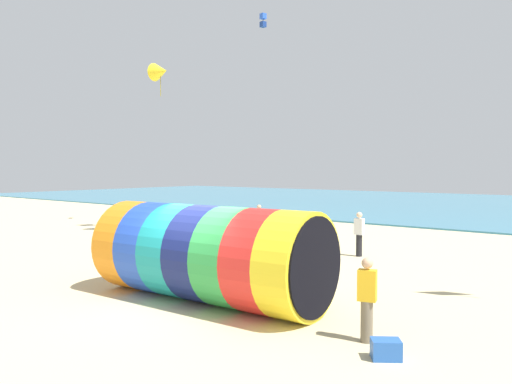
{
  "coord_description": "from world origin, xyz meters",
  "views": [
    {
      "loc": [
        8.88,
        -8.46,
        3.44
      ],
      "look_at": [
        -0.03,
        2.76,
        2.76
      ],
      "focal_mm": 35.0,
      "sensor_mm": 36.0,
      "label": 1
    }
  ],
  "objects_px": {
    "kite_handler": "(367,299)",
    "bystander_mid_beach": "(259,221)",
    "kite_yellow_delta": "(160,72)",
    "kite_blue_box": "(263,20)",
    "cooler_box": "(386,349)",
    "bystander_near_water": "(359,234)",
    "giant_inflatable_tube": "(209,254)"
  },
  "relations": [
    {
      "from": "kite_handler",
      "to": "bystander_mid_beach",
      "type": "bearing_deg",
      "value": 136.43
    },
    {
      "from": "kite_handler",
      "to": "kite_yellow_delta",
      "type": "height_order",
      "value": "kite_yellow_delta"
    },
    {
      "from": "kite_yellow_delta",
      "to": "kite_blue_box",
      "type": "bearing_deg",
      "value": 61.47
    },
    {
      "from": "kite_yellow_delta",
      "to": "cooler_box",
      "type": "relative_size",
      "value": 3.26
    },
    {
      "from": "bystander_near_water",
      "to": "kite_yellow_delta",
      "type": "bearing_deg",
      "value": -175.02
    },
    {
      "from": "giant_inflatable_tube",
      "to": "kite_blue_box",
      "type": "height_order",
      "value": "kite_blue_box"
    },
    {
      "from": "bystander_near_water",
      "to": "cooler_box",
      "type": "relative_size",
      "value": 3.35
    },
    {
      "from": "kite_yellow_delta",
      "to": "bystander_near_water",
      "type": "height_order",
      "value": "kite_yellow_delta"
    },
    {
      "from": "kite_yellow_delta",
      "to": "cooler_box",
      "type": "height_order",
      "value": "kite_yellow_delta"
    },
    {
      "from": "kite_handler",
      "to": "giant_inflatable_tube",
      "type": "bearing_deg",
      "value": 176.87
    },
    {
      "from": "kite_handler",
      "to": "kite_yellow_delta",
      "type": "xyz_separation_m",
      "value": [
        -15.09,
        7.77,
        7.42
      ]
    },
    {
      "from": "bystander_near_water",
      "to": "cooler_box",
      "type": "bearing_deg",
      "value": -60.62
    },
    {
      "from": "kite_blue_box",
      "to": "cooler_box",
      "type": "bearing_deg",
      "value": -45.48
    },
    {
      "from": "kite_blue_box",
      "to": "cooler_box",
      "type": "relative_size",
      "value": 1.5
    },
    {
      "from": "giant_inflatable_tube",
      "to": "bystander_near_water",
      "type": "distance_m",
      "value": 8.45
    },
    {
      "from": "giant_inflatable_tube",
      "to": "kite_yellow_delta",
      "type": "relative_size",
      "value": 3.82
    },
    {
      "from": "bystander_near_water",
      "to": "cooler_box",
      "type": "height_order",
      "value": "bystander_near_water"
    },
    {
      "from": "kite_handler",
      "to": "bystander_near_water",
      "type": "height_order",
      "value": "bystander_near_water"
    },
    {
      "from": "kite_blue_box",
      "to": "bystander_near_water",
      "type": "xyz_separation_m",
      "value": [
        7.85,
        -4.01,
        -10.56
      ]
    },
    {
      "from": "kite_handler",
      "to": "kite_blue_box",
      "type": "height_order",
      "value": "kite_blue_box"
    },
    {
      "from": "bystander_near_water",
      "to": "kite_handler",
      "type": "bearing_deg",
      "value": -62.32
    },
    {
      "from": "bystander_mid_beach",
      "to": "giant_inflatable_tube",
      "type": "bearing_deg",
      "value": -58.23
    },
    {
      "from": "kite_handler",
      "to": "bystander_near_water",
      "type": "xyz_separation_m",
      "value": [
        -4.56,
        8.69,
        0.03
      ]
    },
    {
      "from": "kite_blue_box",
      "to": "cooler_box",
      "type": "xyz_separation_m",
      "value": [
        13.09,
        -13.31,
        -11.27
      ]
    },
    {
      "from": "giant_inflatable_tube",
      "to": "kite_handler",
      "type": "distance_m",
      "value": 4.58
    },
    {
      "from": "giant_inflatable_tube",
      "to": "cooler_box",
      "type": "bearing_deg",
      "value": -9.23
    },
    {
      "from": "giant_inflatable_tube",
      "to": "kite_handler",
      "type": "relative_size",
      "value": 3.83
    },
    {
      "from": "kite_handler",
      "to": "kite_yellow_delta",
      "type": "distance_m",
      "value": 18.53
    },
    {
      "from": "cooler_box",
      "to": "kite_blue_box",
      "type": "bearing_deg",
      "value": 134.52
    },
    {
      "from": "kite_handler",
      "to": "bystander_mid_beach",
      "type": "height_order",
      "value": "kite_handler"
    },
    {
      "from": "kite_blue_box",
      "to": "bystander_near_water",
      "type": "relative_size",
      "value": 0.45
    },
    {
      "from": "kite_yellow_delta",
      "to": "bystander_mid_beach",
      "type": "xyz_separation_m",
      "value": [
        4.37,
        2.43,
        -7.44
      ]
    }
  ]
}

